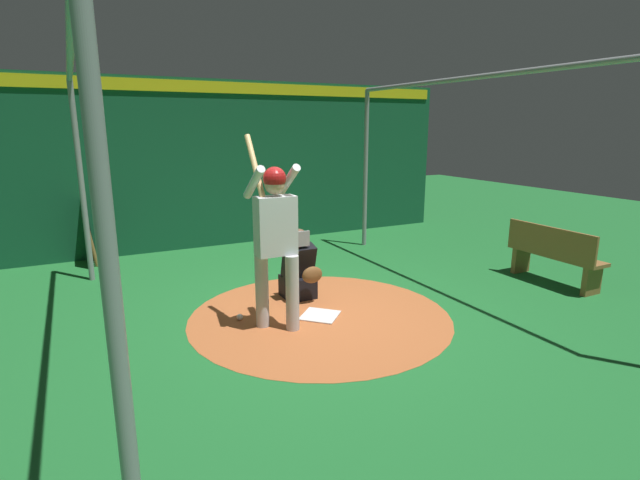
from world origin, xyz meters
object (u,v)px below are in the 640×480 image
home_plate (320,315)px  batter (275,232)px  bench (553,255)px  bat_rack (87,233)px  catcher (299,271)px  baseball_0 (240,317)px

home_plate → batter: bearing=-83.3°
bench → batter: bearing=-94.6°
batter → bench: 4.24m
bat_rack → catcher: bearing=37.1°
home_plate → batter: (0.07, -0.59, 1.11)m
batter → baseball_0: (-0.39, -0.32, -1.08)m
batter → bench: batter is taller
baseball_0 → batter: bearing=39.4°
home_plate → baseball_0: size_ratio=5.68×
home_plate → baseball_0: baseball_0 is taller
home_plate → bat_rack: 4.60m
catcher → bench: (1.10, 3.53, 0.06)m
baseball_0 → bat_rack: bearing=-157.6°
home_plate → bat_rack: size_ratio=0.40×
batter → catcher: batter is taller
home_plate → bench: size_ratio=0.30×
batter → bat_rack: bearing=-155.7°
batter → bat_rack: 4.41m
batter → catcher: bearing=140.4°
catcher → baseball_0: size_ratio=12.80×
catcher → bat_rack: 4.03m
home_plate → baseball_0: 0.96m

